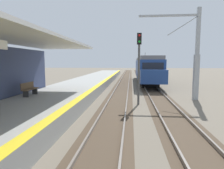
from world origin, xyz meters
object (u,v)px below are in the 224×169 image
(approaching_train, at_px, (147,68))
(platform_bench, at_px, (29,89))
(rail_signal_post, at_px, (139,61))
(catenary_pylon_far_side, at_px, (193,56))

(approaching_train, xyz_separation_m, platform_bench, (-9.15, -18.12, -0.80))
(approaching_train, height_order, rail_signal_post, rail_signal_post)
(rail_signal_post, bearing_deg, catenary_pylon_far_side, 27.98)
(rail_signal_post, bearing_deg, approaching_train, 83.54)
(catenary_pylon_far_side, height_order, platform_bench, catenary_pylon_far_side)
(rail_signal_post, relative_size, catenary_pylon_far_side, 0.69)
(rail_signal_post, relative_size, platform_bench, 3.25)
(catenary_pylon_far_side, bearing_deg, platform_bench, -159.41)
(rail_signal_post, height_order, platform_bench, rail_signal_post)
(approaching_train, height_order, platform_bench, approaching_train)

